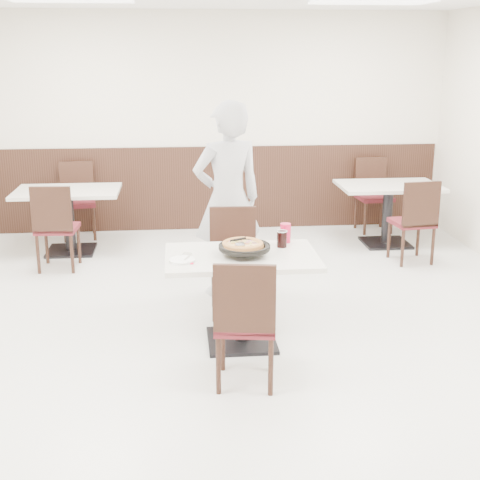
{
  "coord_description": "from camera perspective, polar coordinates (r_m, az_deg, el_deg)",
  "views": [
    {
      "loc": [
        -0.52,
        -5.21,
        2.3
      ],
      "look_at": [
        -0.05,
        -0.3,
        0.9
      ],
      "focal_mm": 50.0,
      "sensor_mm": 36.0,
      "label": 1
    }
  ],
  "objects": [
    {
      "name": "trivet",
      "position": [
        5.26,
        0.44,
        -1.1
      ],
      "size": [
        0.13,
        0.13,
        0.04
      ],
      "primitive_type": "cylinder",
      "rotation": [
        0.0,
        0.0,
        -0.11
      ],
      "color": "black",
      "rests_on": "main_table"
    },
    {
      "name": "napkin",
      "position": [
        5.12,
        -5.01,
        -1.84
      ],
      "size": [
        0.16,
        0.16,
        0.0
      ],
      "primitive_type": "cube",
      "rotation": [
        0.0,
        0.0,
        0.03
      ],
      "color": "silver",
      "rests_on": "main_table"
    },
    {
      "name": "red_cup",
      "position": [
        5.61,
        3.9,
        0.61
      ],
      "size": [
        0.1,
        0.1,
        0.16
      ],
      "primitive_type": "cylinder",
      "rotation": [
        0.0,
        0.0,
        -0.11
      ],
      "color": "#C3123A",
      "rests_on": "main_table"
    },
    {
      "name": "cola_glass",
      "position": [
        5.47,
        3.59,
        0.06
      ],
      "size": [
        0.09,
        0.09,
        0.13
      ],
      "primitive_type": "cylinder",
      "rotation": [
        0.0,
        0.0,
        -0.11
      ],
      "color": "black",
      "rests_on": "main_table"
    },
    {
      "name": "fluo_panel_c",
      "position": [
        7.09,
        -14.26,
        19.26
      ],
      "size": [
        1.2,
        0.6,
        0.02
      ],
      "primitive_type": "cube",
      "color": "white",
      "rests_on": "ceiling"
    },
    {
      "name": "chair_near",
      "position": [
        4.72,
        0.5,
        -6.9
      ],
      "size": [
        0.48,
        0.48,
        0.95
      ],
      "primitive_type": null,
      "rotation": [
        0.0,
        0.0,
        -0.15
      ],
      "color": "black",
      "rests_on": "floor"
    },
    {
      "name": "pizza",
      "position": [
        5.29,
        0.23,
        -0.53
      ],
      "size": [
        0.37,
        0.37,
        0.02
      ],
      "primitive_type": "cylinder",
      "rotation": [
        0.0,
        0.0,
        -0.11
      ],
      "color": "#C68846",
      "rests_on": "pizza_pan"
    },
    {
      "name": "bg_table_left",
      "position": [
        8.1,
        -14.36,
        1.57
      ],
      "size": [
        1.29,
        0.94,
        0.75
      ],
      "primitive_type": null,
      "rotation": [
        0.0,
        0.0,
        0.12
      ],
      "color": "silver",
      "rests_on": "floor"
    },
    {
      "name": "main_table",
      "position": [
        5.39,
        0.14,
        -5.08
      ],
      "size": [
        1.28,
        0.93,
        0.75
      ],
      "primitive_type": null,
      "rotation": [
        0.0,
        0.0,
        -0.11
      ],
      "color": "silver",
      "rests_on": "floor"
    },
    {
      "name": "diner_person",
      "position": [
        6.37,
        -1.07,
        3.46
      ],
      "size": [
        0.78,
        0.62,
        1.87
      ],
      "primitive_type": "imported",
      "rotation": [
        0.0,
        0.0,
        3.43
      ],
      "color": "silver",
      "rests_on": "floor"
    },
    {
      "name": "bg_chair_right_far",
      "position": [
        8.92,
        11.4,
        3.72
      ],
      "size": [
        0.45,
        0.45,
        0.95
      ],
      "primitive_type": null,
      "rotation": [
        0.0,
        0.0,
        3.22
      ],
      "color": "black",
      "rests_on": "floor"
    },
    {
      "name": "fork",
      "position": [
        5.18,
        -4.42,
        -1.42
      ],
      "size": [
        0.07,
        0.17,
        0.0
      ],
      "primitive_type": "cube",
      "rotation": [
        0.0,
        0.0,
        -0.32
      ],
      "color": "white",
      "rests_on": "side_plate"
    },
    {
      "name": "bg_chair_right_near",
      "position": [
        7.7,
        14.47,
        1.62
      ],
      "size": [
        0.46,
        0.46,
        0.95
      ],
      "primitive_type": null,
      "rotation": [
        0.0,
        0.0,
        0.11
      ],
      "color": "black",
      "rests_on": "floor"
    },
    {
      "name": "bg_chair_left_far",
      "position": [
        8.67,
        -13.65,
        3.23
      ],
      "size": [
        0.48,
        0.48,
        0.95
      ],
      "primitive_type": null,
      "rotation": [
        0.0,
        0.0,
        3.28
      ],
      "color": "black",
      "rests_on": "floor"
    },
    {
      "name": "bg_chair_left_near",
      "position": [
        7.48,
        -15.33,
        1.13
      ],
      "size": [
        0.45,
        0.45,
        0.95
      ],
      "primitive_type": null,
      "rotation": [
        0.0,
        0.0,
        -0.07
      ],
      "color": "black",
      "rests_on": "floor"
    },
    {
      "name": "bg_table_right",
      "position": [
        8.36,
        12.45,
        2.14
      ],
      "size": [
        1.24,
        0.86,
        0.75
      ],
      "primitive_type": null,
      "rotation": [
        0.0,
        0.0,
        0.05
      ],
      "color": "silver",
      "rests_on": "floor"
    },
    {
      "name": "fluo_panel_d",
      "position": [
        7.31,
        11.18,
        19.32
      ],
      "size": [
        1.2,
        0.6,
        0.02
      ],
      "primitive_type": "cube",
      "color": "white",
      "rests_on": "ceiling"
    },
    {
      "name": "floor",
      "position": [
        5.72,
        0.17,
        -7.89
      ],
      "size": [
        7.0,
        7.0,
        0.0
      ],
      "primitive_type": "plane",
      "color": "#BBBBB6",
      "rests_on": "ground"
    },
    {
      "name": "chair_far",
      "position": [
        5.96,
        -0.54,
        -2.02
      ],
      "size": [
        0.44,
        0.44,
        0.95
      ],
      "primitive_type": null,
      "rotation": [
        0.0,
        0.0,
        3.1
      ],
      "color": "black",
      "rests_on": "floor"
    },
    {
      "name": "wall_front",
      "position": [
        2.0,
        10.35,
        -11.22
      ],
      "size": [
        6.0,
        0.04,
        2.8
      ],
      "primitive_type": "cube",
      "color": "silver",
      "rests_on": "floor"
    },
    {
      "name": "wall_back",
      "position": [
        8.77,
        -2.12,
        9.93
      ],
      "size": [
        6.0,
        0.04,
        2.8
      ],
      "primitive_type": "cube",
      "color": "silver",
      "rests_on": "floor"
    },
    {
      "name": "pizza_server",
      "position": [
        5.22,
        0.02,
        -0.37
      ],
      "size": [
        0.07,
        0.09,
        0.0
      ],
      "primitive_type": "cube",
      "rotation": [
        0.0,
        0.0,
        0.06
      ],
      "color": "white",
      "rests_on": "pizza"
    },
    {
      "name": "side_plate",
      "position": [
        5.13,
        -4.96,
        -1.71
      ],
      "size": [
        0.22,
        0.22,
        0.01
      ],
      "primitive_type": "cylinder",
      "rotation": [
        0.0,
        0.0,
        -0.11
      ],
      "color": "white",
      "rests_on": "napkin"
    },
    {
      "name": "pizza_pan",
      "position": [
        5.24,
        0.38,
        -0.9
      ],
      "size": [
        0.38,
        0.38,
        0.01
      ],
      "primitive_type": "cylinder",
      "rotation": [
        0.0,
        0.0,
        -0.11
      ],
      "color": "black",
      "rests_on": "trivet"
    },
    {
      "name": "wainscot_back",
      "position": [
        8.88,
        -2.05,
        4.45
      ],
      "size": [
        5.9,
        0.03,
        1.1
      ],
      "primitive_type": "cube",
      "color": "black",
      "rests_on": "floor"
    }
  ]
}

